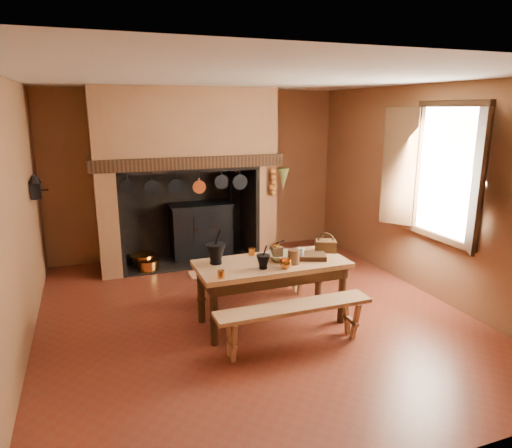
{
  "coord_description": "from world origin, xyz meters",
  "views": [
    {
      "loc": [
        -1.77,
        -4.9,
        2.48
      ],
      "look_at": [
        0.16,
        0.3,
        1.07
      ],
      "focal_mm": 32.0,
      "sensor_mm": 36.0,
      "label": 1
    }
  ],
  "objects": [
    {
      "name": "mortar_small",
      "position": [
        -0.03,
        -0.45,
        0.85
      ],
      "size": [
        0.16,
        0.16,
        0.26
      ],
      "rotation": [
        0.0,
        0.0,
        0.11
      ],
      "color": "black",
      "rests_on": "work_table"
    },
    {
      "name": "wicker_basket",
      "position": [
        0.92,
        -0.13,
        0.84
      ],
      "size": [
        0.3,
        0.26,
        0.24
      ],
      "rotation": [
        0.0,
        0.0,
        -0.39
      ],
      "color": "#4D2E17",
      "rests_on": "work_table"
    },
    {
      "name": "mortar_large",
      "position": [
        -0.48,
        -0.11,
        0.89
      ],
      "size": [
        0.23,
        0.23,
        0.4
      ],
      "rotation": [
        0.0,
        0.0,
        -0.22
      ],
      "color": "black",
      "rests_on": "work_table"
    },
    {
      "name": "coffee_grinder",
      "position": [
        0.27,
        -0.1,
        0.83
      ],
      "size": [
        0.17,
        0.13,
        0.19
      ],
      "rotation": [
        0.0,
        0.0,
        0.02
      ],
      "color": "#361D11",
      "rests_on": "work_table"
    },
    {
      "name": "glass_jar",
      "position": [
        0.48,
        -0.32,
        0.83
      ],
      "size": [
        0.1,
        0.1,
        0.14
      ],
      "primitive_type": "cylinder",
      "rotation": [
        0.0,
        0.0,
        0.2
      ],
      "color": "beige",
      "rests_on": "work_table"
    },
    {
      "name": "chimney_breast",
      "position": [
        -0.3,
        2.31,
        1.81
      ],
      "size": [
        2.95,
        0.96,
        2.8
      ],
      "color": "brown",
      "rests_on": "floor"
    },
    {
      "name": "bench_back",
      "position": [
        0.14,
        0.41,
        0.34
      ],
      "size": [
        1.63,
        0.29,
        0.46
      ],
      "color": "tan",
      "rests_on": "floor"
    },
    {
      "name": "herb_bunch",
      "position": [
        1.18,
        1.79,
        1.38
      ],
      "size": [
        0.2,
        0.2,
        0.35
      ],
      "primitive_type": "cone",
      "rotation": [
        3.14,
        0.0,
        0.0
      ],
      "color": "#5D6630",
      "rests_on": "chimney_breast"
    },
    {
      "name": "wall_left",
      "position": [
        -2.5,
        0.0,
        1.4
      ],
      "size": [
        0.02,
        5.5,
        2.8
      ],
      "primitive_type": "cube",
      "color": "brown",
      "rests_on": "floor"
    },
    {
      "name": "back_wall",
      "position": [
        0.0,
        2.75,
        1.4
      ],
      "size": [
        5.0,
        0.02,
        2.8
      ],
      "primitive_type": "cube",
      "color": "brown",
      "rests_on": "floor"
    },
    {
      "name": "wooden_tray",
      "position": [
        0.62,
        -0.33,
        0.79
      ],
      "size": [
        0.4,
        0.34,
        0.06
      ],
      "primitive_type": "cube",
      "rotation": [
        0.0,
        0.0,
        -0.36
      ],
      "color": "#361D11",
      "rests_on": "work_table"
    },
    {
      "name": "window",
      "position": [
        2.35,
        -0.4,
        1.7
      ],
      "size": [
        0.39,
        1.75,
        1.76
      ],
      "color": "white",
      "rests_on": "wall_right"
    },
    {
      "name": "wall_coffee_mill",
      "position": [
        -2.42,
        1.55,
        1.52
      ],
      "size": [
        0.23,
        0.16,
        0.31
      ],
      "color": "black",
      "rests_on": "wall_left"
    },
    {
      "name": "wall_front",
      "position": [
        0.0,
        -2.75,
        1.4
      ],
      "size": [
        5.0,
        0.02,
        2.8
      ],
      "primitive_type": "cube",
      "color": "brown",
      "rests_on": "floor"
    },
    {
      "name": "hearth_pans",
      "position": [
        -1.05,
        2.22,
        0.09
      ],
      "size": [
        0.51,
        0.62,
        0.2
      ],
      "color": "#C77B2D",
      "rests_on": "floor"
    },
    {
      "name": "work_table",
      "position": [
        0.14,
        -0.27,
        0.64
      ],
      "size": [
        1.75,
        0.78,
        0.76
      ],
      "color": "tan",
      "rests_on": "floor"
    },
    {
      "name": "brass_mug_a",
      "position": [
        -0.56,
        -0.58,
        0.8
      ],
      "size": [
        0.08,
        0.08,
        0.09
      ],
      "primitive_type": "cylinder",
      "rotation": [
        0.0,
        0.0,
        -0.09
      ],
      "color": "#C77B2D",
      "rests_on": "work_table"
    },
    {
      "name": "mixing_bowl",
      "position": [
        0.28,
        -0.23,
        0.8
      ],
      "size": [
        0.37,
        0.37,
        0.08
      ],
      "primitive_type": "imported",
      "rotation": [
        0.0,
        0.0,
        -0.15
      ],
      "color": "beige",
      "rests_on": "work_table"
    },
    {
      "name": "brass_cup",
      "position": [
        0.2,
        -0.54,
        0.81
      ],
      "size": [
        0.16,
        0.16,
        0.1
      ],
      "primitive_type": "imported",
      "rotation": [
        0.0,
        0.0,
        0.23
      ],
      "color": "#C77B2D",
      "rests_on": "work_table"
    },
    {
      "name": "stoneware_crock",
      "position": [
        0.35,
        -0.43,
        0.84
      ],
      "size": [
        0.15,
        0.15,
        0.17
      ],
      "primitive_type": "cylinder",
      "rotation": [
        0.0,
        0.0,
        0.13
      ],
      "color": "#52331E",
      "rests_on": "work_table"
    },
    {
      "name": "hanging_pans",
      "position": [
        -0.34,
        1.81,
        1.36
      ],
      "size": [
        1.92,
        0.29,
        0.27
      ],
      "color": "black",
      "rests_on": "chimney_breast"
    },
    {
      "name": "onion_string",
      "position": [
        1.0,
        1.79,
        1.33
      ],
      "size": [
        0.12,
        0.1,
        0.46
      ],
      "primitive_type": null,
      "color": "#955C1B",
      "rests_on": "chimney_breast"
    },
    {
      "name": "iron_range",
      "position": [
        -0.04,
        2.45,
        0.48
      ],
      "size": [
        1.12,
        0.55,
        1.6
      ],
      "color": "black",
      "rests_on": "floor"
    },
    {
      "name": "bench_front",
      "position": [
        0.14,
        -0.9,
        0.36
      ],
      "size": [
        1.71,
        0.3,
        0.48
      ],
      "color": "tan",
      "rests_on": "floor"
    },
    {
      "name": "brass_mug_b",
      "position": [
        0.01,
        0.04,
        0.8
      ],
      "size": [
        0.1,
        0.1,
        0.09
      ],
      "primitive_type": "cylinder",
      "rotation": [
        0.0,
        0.0,
        0.36
      ],
      "color": "#C77B2D",
      "rests_on": "work_table"
    },
    {
      "name": "floor",
      "position": [
        0.0,
        0.0,
        0.0
      ],
      "size": [
        5.5,
        5.5,
        0.0
      ],
      "primitive_type": "plane",
      "color": "maroon",
      "rests_on": "ground"
    },
    {
      "name": "ceiling",
      "position": [
        0.0,
        0.0,
        2.8
      ],
      "size": [
        5.5,
        5.5,
        0.0
      ],
      "primitive_type": "plane",
      "rotation": [
        3.14,
        0.0,
        0.0
      ],
      "color": "silver",
      "rests_on": "back_wall"
    },
    {
      "name": "wall_right",
      "position": [
        2.5,
        0.0,
        1.4
      ],
      "size": [
        0.02,
        5.5,
        2.8
      ],
      "primitive_type": "cube",
      "color": "brown",
      "rests_on": "floor"
    }
  ]
}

